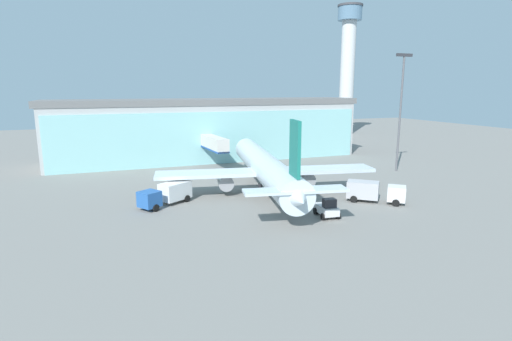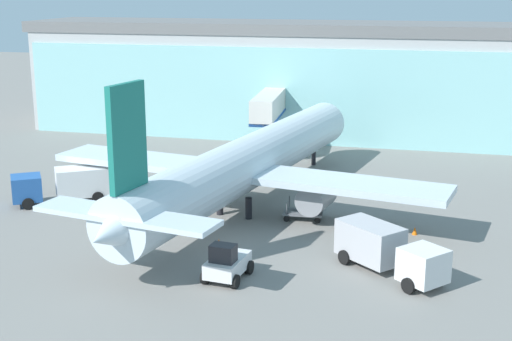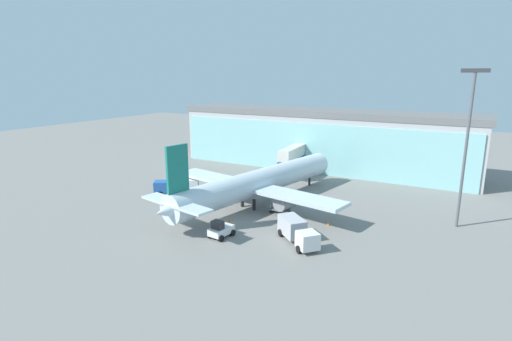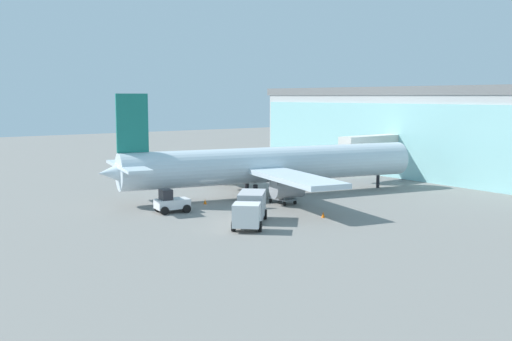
{
  "view_description": "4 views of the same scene",
  "coord_description": "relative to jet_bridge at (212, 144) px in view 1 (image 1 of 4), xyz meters",
  "views": [
    {
      "loc": [
        -21.31,
        -43.85,
        14.6
      ],
      "look_at": [
        -0.44,
        9.25,
        2.82
      ],
      "focal_mm": 28.0,
      "sensor_mm": 36.0,
      "label": 1
    },
    {
      "loc": [
        12.92,
        -42.61,
        16.5
      ],
      "look_at": [
        0.65,
        9.38,
        2.55
      ],
      "focal_mm": 50.0,
      "sensor_mm": 36.0,
      "label": 2
    },
    {
      "loc": [
        28.71,
        -44.12,
        19.62
      ],
      "look_at": [
        -0.48,
        8.68,
        5.15
      ],
      "focal_mm": 28.0,
      "sensor_mm": 36.0,
      "label": 3
    },
    {
      "loc": [
        53.52,
        -32.14,
        11.15
      ],
      "look_at": [
        -1.35,
        7.07,
        2.77
      ],
      "focal_mm": 42.0,
      "sensor_mm": 36.0,
      "label": 4
    }
  ],
  "objects": [
    {
      "name": "ground",
      "position": [
        2.07,
        -27.18,
        -4.59
      ],
      "size": [
        240.0,
        240.0,
        0.0
      ],
      "primitive_type": "plane",
      "color": "gray"
    },
    {
      "name": "apron_light_mast",
      "position": [
        30.0,
        -14.79,
        7.38
      ],
      "size": [
        3.2,
        0.4,
        20.4
      ],
      "color": "#59595E",
      "rests_on": "ground"
    },
    {
      "name": "jet_bridge",
      "position": [
        0.0,
        0.0,
        0.0
      ],
      "size": [
        2.95,
        11.93,
        5.98
      ],
      "rotation": [
        0.0,
        0.0,
        1.63
      ],
      "color": "beige",
      "rests_on": "ground"
    },
    {
      "name": "control_tower",
      "position": [
        54.92,
        38.88,
        18.16
      ],
      "size": [
        7.66,
        7.66,
        39.64
      ],
      "color": "silver",
      "rests_on": "ground"
    },
    {
      "name": "catering_truck",
      "position": [
        -11.82,
        -21.21,
        -3.13
      ],
      "size": [
        7.34,
        5.79,
        2.65
      ],
      "rotation": [
        0.0,
        0.0,
        3.71
      ],
      "color": "#2659A5",
      "rests_on": "ground"
    },
    {
      "name": "airplane",
      "position": [
        2.41,
        -19.62,
        -1.09
      ],
      "size": [
        30.89,
        38.03,
        11.42
      ],
      "rotation": [
        0.0,
        0.0,
        1.37
      ],
      "color": "silver",
      "rests_on": "ground"
    },
    {
      "name": "pushback_tug",
      "position": [
        4.57,
        -32.94,
        -3.62
      ],
      "size": [
        2.51,
        3.4,
        2.3
      ],
      "rotation": [
        0.0,
        0.0,
        1.45
      ],
      "color": "silver",
      "rests_on": "ground"
    },
    {
      "name": "baggage_cart",
      "position": [
        7.05,
        -21.21,
        -4.09
      ],
      "size": [
        2.86,
        1.71,
        1.5
      ],
      "rotation": [
        0.0,
        0.0,
        3.18
      ],
      "color": "slate",
      "rests_on": "ground"
    },
    {
      "name": "fuel_truck",
      "position": [
        13.43,
        -29.8,
        -3.13
      ],
      "size": [
        6.94,
        6.46,
        2.65
      ],
      "rotation": [
        0.0,
        0.0,
        5.56
      ],
      "color": "silver",
      "rests_on": "ground"
    },
    {
      "name": "safety_cone_wingtip",
      "position": [
        14.99,
        -22.67,
        -4.32
      ],
      "size": [
        0.36,
        0.36,
        0.55
      ],
      "primitive_type": "cone",
      "color": "orange",
      "rests_on": "ground"
    },
    {
      "name": "terminal_building",
      "position": [
        2.06,
        9.69,
        1.65
      ],
      "size": [
        63.63,
        13.09,
        12.49
      ],
      "rotation": [
        0.0,
        0.0,
        -0.01
      ],
      "color": "#B0B0B0",
      "rests_on": "ground"
    },
    {
      "name": "safety_cone_nose",
      "position": [
        2.65,
        -28.0,
        -4.32
      ],
      "size": [
        0.36,
        0.36,
        0.55
      ],
      "primitive_type": "cone",
      "color": "orange",
      "rests_on": "ground"
    }
  ]
}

